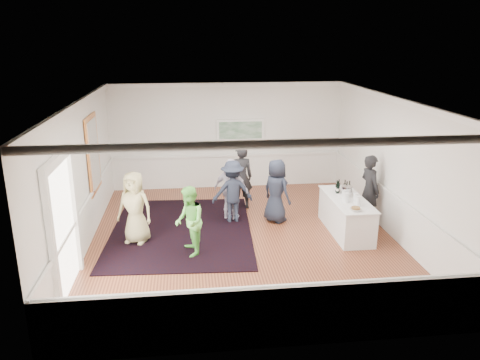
{
  "coord_description": "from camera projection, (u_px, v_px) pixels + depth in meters",
  "views": [
    {
      "loc": [
        -1.21,
        -9.89,
        4.49
      ],
      "look_at": [
        -0.05,
        0.2,
        1.36
      ],
      "focal_mm": 35.0,
      "sensor_mm": 36.0,
      "label": 1
    }
  ],
  "objects": [
    {
      "name": "guest_lilac",
      "position": [
        231.0,
        190.0,
        11.79
      ],
      "size": [
        0.99,
        0.8,
        1.58
      ],
      "primitive_type": "imported",
      "rotation": [
        0.0,
        0.0,
        2.61
      ],
      "color": "silver",
      "rests_on": "floor"
    },
    {
      "name": "landscape_painting",
      "position": [
        240.0,
        130.0,
        14.11
      ],
      "size": [
        1.44,
        0.06,
        0.66
      ],
      "color": "white",
      "rests_on": "wall_back"
    },
    {
      "name": "bartender",
      "position": [
        370.0,
        190.0,
        11.47
      ],
      "size": [
        0.56,
        0.72,
        1.76
      ],
      "primitive_type": "imported",
      "rotation": [
        0.0,
        0.0,
        1.8
      ],
      "color": "black",
      "rests_on": "floor"
    },
    {
      "name": "guest_dark_a",
      "position": [
        232.0,
        191.0,
        11.65
      ],
      "size": [
        1.07,
        0.67,
        1.58
      ],
      "primitive_type": "imported",
      "rotation": [
        0.0,
        0.0,
        3.23
      ],
      "color": "#1E2433",
      "rests_on": "floor"
    },
    {
      "name": "area_rug",
      "position": [
        182.0,
        230.0,
        11.29
      ],
      "size": [
        3.56,
        4.53,
        0.02
      ],
      "primitive_type": "cube",
      "rotation": [
        0.0,
        0.0,
        -0.06
      ],
      "color": "black",
      "rests_on": "floor"
    },
    {
      "name": "floor",
      "position": [
        243.0,
        239.0,
        10.84
      ],
      "size": [
        8.0,
        8.0,
        0.0
      ],
      "primitive_type": "plane",
      "color": "brown",
      "rests_on": "ground"
    },
    {
      "name": "juice_pitchers",
      "position": [
        351.0,
        197.0,
        10.67
      ],
      "size": [
        0.34,
        0.57,
        0.24
      ],
      "color": "#84AE3E",
      "rests_on": "serving_table"
    },
    {
      "name": "wainscoting",
      "position": [
        243.0,
        218.0,
        10.7
      ],
      "size": [
        7.0,
        8.0,
        1.0
      ],
      "primitive_type": null,
      "color": "white",
      "rests_on": "floor"
    },
    {
      "name": "wall_right",
      "position": [
        394.0,
        168.0,
        10.76
      ],
      "size": [
        0.02,
        8.0,
        3.2
      ],
      "primitive_type": "cube",
      "color": "white",
      "rests_on": "floor"
    },
    {
      "name": "mirror",
      "position": [
        93.0,
        154.0,
        11.17
      ],
      "size": [
        0.05,
        1.25,
        1.85
      ],
      "color": "#E58A43",
      "rests_on": "wall_left"
    },
    {
      "name": "guest_dark_b",
      "position": [
        241.0,
        177.0,
        12.53
      ],
      "size": [
        0.67,
        0.47,
        1.74
      ],
      "primitive_type": "imported",
      "rotation": [
        0.0,
        0.0,
        3.22
      ],
      "color": "black",
      "rests_on": "floor"
    },
    {
      "name": "nut_bowl",
      "position": [
        356.0,
        209.0,
        10.2
      ],
      "size": [
        0.26,
        0.26,
        0.08
      ],
      "color": "white",
      "rests_on": "serving_table"
    },
    {
      "name": "guest_green",
      "position": [
        189.0,
        221.0,
        9.85
      ],
      "size": [
        0.68,
        0.81,
        1.51
      ],
      "primitive_type": "imported",
      "rotation": [
        0.0,
        0.0,
        -1.42
      ],
      "color": "#6FD555",
      "rests_on": "floor"
    },
    {
      "name": "wine_bottles",
      "position": [
        342.0,
        186.0,
        11.35
      ],
      "size": [
        0.38,
        0.26,
        0.31
      ],
      "color": "black",
      "rests_on": "serving_table"
    },
    {
      "name": "serving_table",
      "position": [
        346.0,
        215.0,
        11.09
      ],
      "size": [
        0.8,
        2.1,
        0.85
      ],
      "color": "white",
      "rests_on": "floor"
    },
    {
      "name": "ceiling",
      "position": [
        243.0,
        100.0,
        9.9
      ],
      "size": [
        7.0,
        8.0,
        0.02
      ],
      "primitive_type": "cube",
      "color": "white",
      "rests_on": "wall_back"
    },
    {
      "name": "ice_bucket",
      "position": [
        347.0,
        191.0,
        11.1
      ],
      "size": [
        0.26,
        0.26,
        0.25
      ],
      "primitive_type": "cylinder",
      "color": "silver",
      "rests_on": "serving_table"
    },
    {
      "name": "guest_navy",
      "position": [
        276.0,
        191.0,
        11.65
      ],
      "size": [
        0.89,
        0.94,
        1.61
      ],
      "primitive_type": "imported",
      "rotation": [
        0.0,
        0.0,
        2.23
      ],
      "color": "#1E2433",
      "rests_on": "floor"
    },
    {
      "name": "wall_left",
      "position": [
        81.0,
        178.0,
        9.99
      ],
      "size": [
        0.02,
        8.0,
        3.2
      ],
      "primitive_type": "cube",
      "color": "white",
      "rests_on": "floor"
    },
    {
      "name": "doorway",
      "position": [
        63.0,
        218.0,
        8.24
      ],
      "size": [
        0.1,
        1.78,
        2.56
      ],
      "color": "white",
      "rests_on": "wall_left"
    },
    {
      "name": "wall_back",
      "position": [
        227.0,
        136.0,
        14.17
      ],
      "size": [
        7.0,
        0.02,
        3.2
      ],
      "primitive_type": "cube",
      "color": "white",
      "rests_on": "floor"
    },
    {
      "name": "guest_tan",
      "position": [
        135.0,
        208.0,
        10.43
      ],
      "size": [
        0.95,
        0.78,
        1.66
      ],
      "primitive_type": "imported",
      "rotation": [
        0.0,
        0.0,
        -0.36
      ],
      "color": "tan",
      "rests_on": "floor"
    },
    {
      "name": "wall_front",
      "position": [
        278.0,
        251.0,
        6.58
      ],
      "size": [
        7.0,
        0.02,
        3.2
      ],
      "primitive_type": "cube",
      "color": "white",
      "rests_on": "floor"
    }
  ]
}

